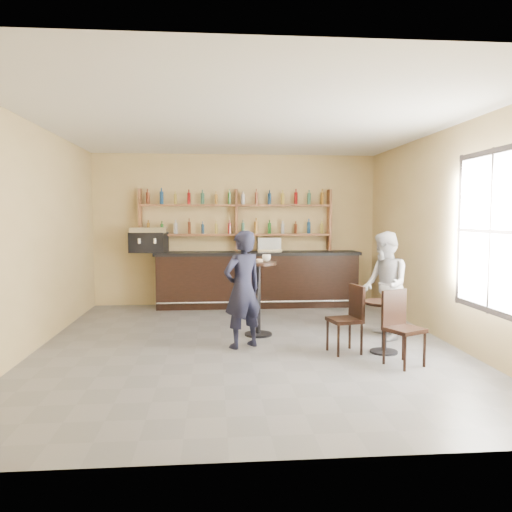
{
  "coord_description": "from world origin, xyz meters",
  "views": [
    {
      "loc": [
        -0.48,
        -7.2,
        1.89
      ],
      "look_at": [
        0.2,
        0.8,
        1.25
      ],
      "focal_mm": 35.0,
      "sensor_mm": 36.0,
      "label": 1
    }
  ],
  "objects": [
    {
      "name": "floor",
      "position": [
        0.0,
        0.0,
        0.0
      ],
      "size": [
        7.0,
        7.0,
        0.0
      ],
      "primitive_type": "plane",
      "color": "slate",
      "rests_on": "ground"
    },
    {
      "name": "ceiling",
      "position": [
        0.0,
        0.0,
        3.2
      ],
      "size": [
        7.0,
        7.0,
        0.0
      ],
      "primitive_type": "plane",
      "rotation": [
        3.14,
        0.0,
        0.0
      ],
      "color": "white",
      "rests_on": "wall_back"
    },
    {
      "name": "wall_back",
      "position": [
        0.0,
        3.5,
        1.6
      ],
      "size": [
        7.0,
        0.0,
        7.0
      ],
      "primitive_type": "plane",
      "rotation": [
        1.57,
        0.0,
        0.0
      ],
      "color": "tan",
      "rests_on": "floor"
    },
    {
      "name": "wall_front",
      "position": [
        0.0,
        -3.5,
        1.6
      ],
      "size": [
        7.0,
        0.0,
        7.0
      ],
      "primitive_type": "plane",
      "rotation": [
        -1.57,
        0.0,
        0.0
      ],
      "color": "tan",
      "rests_on": "floor"
    },
    {
      "name": "wall_left",
      "position": [
        -3.0,
        0.0,
        1.6
      ],
      "size": [
        0.0,
        7.0,
        7.0
      ],
      "primitive_type": "plane",
      "rotation": [
        1.57,
        0.0,
        1.57
      ],
      "color": "tan",
      "rests_on": "floor"
    },
    {
      "name": "wall_right",
      "position": [
        3.0,
        0.0,
        1.6
      ],
      "size": [
        0.0,
        7.0,
        7.0
      ],
      "primitive_type": "plane",
      "rotation": [
        1.57,
        0.0,
        -1.57
      ],
      "color": "tan",
      "rests_on": "floor"
    },
    {
      "name": "window_pane",
      "position": [
        2.99,
        -1.2,
        1.7
      ],
      "size": [
        0.0,
        2.0,
        2.0
      ],
      "primitive_type": "plane",
      "rotation": [
        1.57,
        0.0,
        -1.57
      ],
      "color": "white",
      "rests_on": "wall_right"
    },
    {
      "name": "window_frame",
      "position": [
        2.99,
        -1.2,
        1.7
      ],
      "size": [
        0.04,
        1.7,
        2.1
      ],
      "primitive_type": null,
      "color": "black",
      "rests_on": "wall_right"
    },
    {
      "name": "shelf_unit",
      "position": [
        0.0,
        3.37,
        1.81
      ],
      "size": [
        4.0,
        0.26,
        1.4
      ],
      "primitive_type": null,
      "color": "brown",
      "rests_on": "wall_back"
    },
    {
      "name": "liquor_bottles",
      "position": [
        0.0,
        3.37,
        1.98
      ],
      "size": [
        3.68,
        0.1,
        1.0
      ],
      "primitive_type": null,
      "color": "#8C5919",
      "rests_on": "shelf_unit"
    },
    {
      "name": "bar_counter",
      "position": [
        0.43,
        3.15,
        0.58
      ],
      "size": [
        4.25,
        0.83,
        1.15
      ],
      "primitive_type": null,
      "color": "black",
      "rests_on": "floor"
    },
    {
      "name": "espresso_machine",
      "position": [
        -1.81,
        3.15,
        1.41
      ],
      "size": [
        0.78,
        0.57,
        0.52
      ],
      "primitive_type": null,
      "rotation": [
        0.0,
        0.0,
        -0.15
      ],
      "color": "black",
      "rests_on": "bar_counter"
    },
    {
      "name": "pastry_case",
      "position": [
        0.67,
        3.15,
        1.3
      ],
      "size": [
        0.54,
        0.45,
        0.3
      ],
      "primitive_type": null,
      "rotation": [
        0.0,
        0.0,
        -0.11
      ],
      "color": "silver",
      "rests_on": "bar_counter"
    },
    {
      "name": "pedestal_table",
      "position": [
        0.22,
        0.58,
        0.59
      ],
      "size": [
        0.76,
        0.76,
        1.17
      ],
      "primitive_type": null,
      "rotation": [
        0.0,
        0.0,
        0.43
      ],
      "color": "black",
      "rests_on": "floor"
    },
    {
      "name": "napkin",
      "position": [
        0.22,
        0.58,
        1.18
      ],
      "size": [
        0.15,
        0.15,
        0.0
      ],
      "primitive_type": "cube",
      "rotation": [
        0.0,
        0.0,
        -0.01
      ],
      "color": "white",
      "rests_on": "pedestal_table"
    },
    {
      "name": "donut",
      "position": [
        0.23,
        0.57,
        1.2
      ],
      "size": [
        0.13,
        0.13,
        0.04
      ],
      "primitive_type": "torus",
      "rotation": [
        0.0,
        0.0,
        0.09
      ],
      "color": "#C07F46",
      "rests_on": "napkin"
    },
    {
      "name": "cup_pedestal",
      "position": [
        0.36,
        0.68,
        1.23
      ],
      "size": [
        0.14,
        0.14,
        0.11
      ],
      "primitive_type": "imported",
      "rotation": [
        0.0,
        0.0,
        0.06
      ],
      "color": "white",
      "rests_on": "pedestal_table"
    },
    {
      "name": "man_main",
      "position": [
        -0.07,
        -0.12,
        0.84
      ],
      "size": [
        0.74,
        0.66,
        1.69
      ],
      "primitive_type": "imported",
      "rotation": [
        0.0,
        0.0,
        3.68
      ],
      "color": "black",
      "rests_on": "floor"
    },
    {
      "name": "cafe_table",
      "position": [
        1.87,
        -0.58,
        0.36
      ],
      "size": [
        0.72,
        0.72,
        0.72
      ],
      "primitive_type": null,
      "rotation": [
        0.0,
        0.0,
        0.31
      ],
      "color": "black",
      "rests_on": "floor"
    },
    {
      "name": "cup_cafe",
      "position": [
        1.92,
        -0.58,
        0.77
      ],
      "size": [
        0.11,
        0.11,
        0.1
      ],
      "primitive_type": "imported",
      "rotation": [
        0.0,
        0.0,
        0.05
      ],
      "color": "white",
      "rests_on": "cafe_table"
    },
    {
      "name": "chair_west",
      "position": [
        1.32,
        -0.53,
        0.47
      ],
      "size": [
        0.48,
        0.48,
        0.94
      ],
      "primitive_type": null,
      "rotation": [
        0.0,
        0.0,
        -1.37
      ],
      "color": "black",
      "rests_on": "floor"
    },
    {
      "name": "chair_south",
      "position": [
        1.92,
        -1.18,
        0.47
      ],
      "size": [
        0.55,
        0.55,
        0.95
      ],
      "primitive_type": null,
      "rotation": [
        0.0,
        0.0,
        0.45
      ],
      "color": "black",
      "rests_on": "floor"
    },
    {
      "name": "patron_second",
      "position": [
        2.14,
        0.2,
        0.83
      ],
      "size": [
        0.64,
        0.82,
        1.66
      ],
      "primitive_type": "imported",
      "rotation": [
        0.0,
        0.0,
        -1.59
      ],
      "color": "#AFAEB4",
      "rests_on": "floor"
    }
  ]
}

